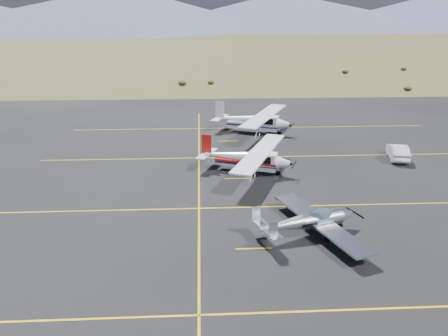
# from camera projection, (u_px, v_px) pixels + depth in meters

# --- Properties ---
(ground) EXTENTS (1600.00, 1600.00, 0.00)m
(ground) POSITION_uv_depth(u_px,v_px,m) (294.00, 219.00, 27.40)
(ground) COLOR #383D1C
(ground) RESTS_ON ground
(apron) EXTENTS (72.00, 72.00, 0.02)m
(apron) POSITION_uv_depth(u_px,v_px,m) (276.00, 180.00, 34.00)
(apron) COLOR black
(apron) RESTS_ON ground
(aircraft_low_wing) EXTENTS (6.28, 8.49, 1.86)m
(aircraft_low_wing) POSITION_uv_depth(u_px,v_px,m) (310.00, 221.00, 25.21)
(aircraft_low_wing) COLOR #B8BABF
(aircraft_low_wing) RESTS_ON apron
(aircraft_cessna) EXTENTS (8.07, 11.00, 2.86)m
(aircraft_cessna) POSITION_uv_depth(u_px,v_px,m) (247.00, 157.00, 35.40)
(aircraft_cessna) COLOR silver
(aircraft_cessna) RESTS_ON apron
(aircraft_plain) EXTENTS (9.19, 12.22, 3.20)m
(aircraft_plain) POSITION_uv_depth(u_px,v_px,m) (253.00, 120.00, 47.48)
(aircraft_plain) COLOR white
(aircraft_plain) RESTS_ON apron
(sedan) EXTENTS (2.39, 4.34, 1.36)m
(sedan) POSITION_uv_depth(u_px,v_px,m) (398.00, 152.00, 38.86)
(sedan) COLOR white
(sedan) RESTS_ON apron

